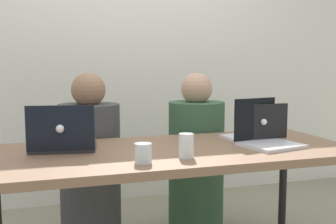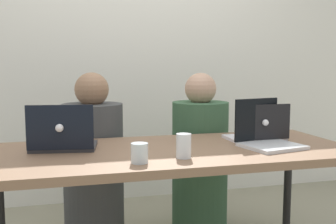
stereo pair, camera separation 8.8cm
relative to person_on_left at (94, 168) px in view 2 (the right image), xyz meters
name	(u,v)px [view 2 (the right image)]	position (x,y,z in m)	size (l,w,h in m)	color
back_wall	(128,60)	(0.36, 0.83, 0.70)	(4.86, 0.10, 2.37)	white
desk	(172,160)	(0.36, -0.59, 0.17)	(1.87, 0.78, 0.71)	#836248
person_on_left	(94,168)	(0.00, 0.00, 0.00)	(0.39, 0.39, 1.09)	#444646
person_on_right	(200,162)	(0.72, 0.00, 0.00)	(0.38, 0.38, 1.09)	#396040
laptop_front_right	(266,136)	(0.86, -0.65, 0.28)	(0.33, 0.31, 0.25)	silver
laptop_back_left	(63,140)	(-0.18, -0.48, 0.28)	(0.35, 0.30, 0.24)	#343539
laptop_back_right	(257,133)	(0.88, -0.50, 0.27)	(0.31, 0.25, 0.21)	silver
water_glass_center	(184,147)	(0.36, -0.80, 0.28)	(0.07, 0.07, 0.11)	white
water_glass_left	(140,154)	(0.15, -0.84, 0.27)	(0.08, 0.08, 0.09)	silver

